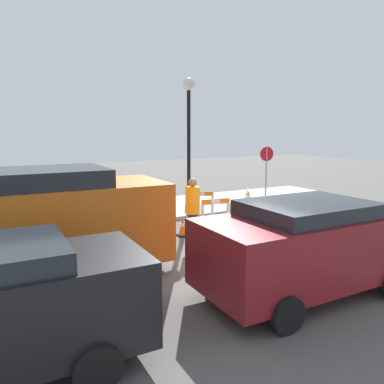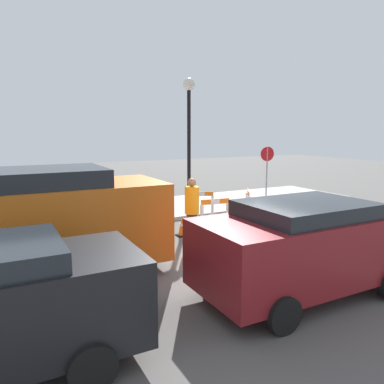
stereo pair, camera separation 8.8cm
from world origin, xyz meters
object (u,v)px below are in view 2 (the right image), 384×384
at_px(streetlamp_post, 189,127).
at_px(parked_car_1, 304,243).
at_px(work_van, 28,221).
at_px(stop_sign, 267,165).
at_px(person_worker, 192,209).

relative_size(streetlamp_post, parked_car_1, 1.15).
bearing_deg(work_van, streetlamp_post, 35.02).
xyz_separation_m(streetlamp_post, stop_sign, (3.71, 0.14, -1.55)).
relative_size(streetlamp_post, person_worker, 2.61).
bearing_deg(parked_car_1, work_van, 145.64).
bearing_deg(streetlamp_post, parked_car_1, -100.08).
height_order(person_worker, work_van, work_van).
bearing_deg(person_worker, parked_car_1, -140.23).
bearing_deg(streetlamp_post, work_van, -144.98).
xyz_separation_m(streetlamp_post, parked_car_1, (-1.26, -7.09, -2.22)).
relative_size(parked_car_1, work_van, 0.75).
height_order(streetlamp_post, stop_sign, streetlamp_post).
distance_m(streetlamp_post, stop_sign, 4.03).
bearing_deg(stop_sign, parked_car_1, 67.21).
xyz_separation_m(stop_sign, person_worker, (-5.37, -3.51, -0.69)).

